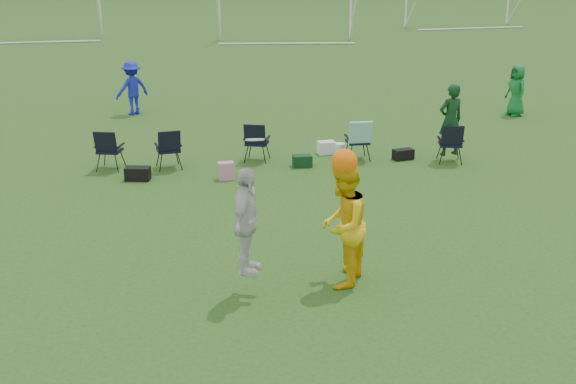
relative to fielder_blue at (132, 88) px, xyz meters
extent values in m
plane|color=#294A17|center=(2.82, -13.88, -0.83)|extent=(260.00, 260.00, 0.00)
imported|color=#1822BA|center=(0.00, 0.00, 0.00)|extent=(1.23, 1.10, 1.66)
imported|color=#136E2D|center=(11.81, -1.54, -0.04)|extent=(0.68, 0.87, 1.57)
imported|color=silver|center=(2.79, -12.85, 0.38)|extent=(0.69, 1.03, 1.63)
imported|color=yellow|center=(4.28, -12.57, 0.15)|extent=(1.08, 1.18, 1.96)
sphere|color=orange|center=(4.28, -12.57, 1.16)|extent=(0.39, 0.39, 0.39)
cylinder|color=white|center=(2.94, -12.80, 1.60)|extent=(0.27, 0.27, 0.08)
imported|color=#0F3717|center=(8.14, -6.16, 0.20)|extent=(0.73, 0.57, 1.75)
cube|color=black|center=(0.68, -6.86, -0.68)|extent=(0.59, 0.38, 0.30)
cube|color=#CA829F|center=(2.66, -7.04, -0.63)|extent=(0.38, 0.27, 0.40)
cube|color=#0E3417|center=(4.51, -6.25, -0.69)|extent=(0.46, 0.30, 0.28)
cube|color=white|center=(5.27, -5.20, -0.67)|extent=(0.46, 0.36, 0.32)
cylinder|color=white|center=(5.59, -5.36, -0.68)|extent=(0.26, 0.26, 0.30)
cube|color=black|center=(7.07, -5.93, -0.70)|extent=(0.55, 0.38, 0.26)
cube|color=black|center=(-0.02, -5.91, -0.35)|extent=(0.72, 0.72, 0.96)
cube|color=black|center=(1.34, -6.00, -0.35)|extent=(0.70, 0.70, 0.96)
cube|color=black|center=(3.47, -5.59, -0.35)|extent=(0.74, 0.74, 0.96)
cube|color=black|center=(5.95, -5.77, -0.35)|extent=(0.62, 0.62, 0.96)
cube|color=black|center=(8.14, -6.26, -0.35)|extent=(0.70, 0.70, 0.96)
cylinder|color=white|center=(-3.54, 20.44, 0.37)|extent=(0.12, 0.12, 2.40)
cylinder|color=white|center=(3.18, 18.37, 0.37)|extent=(0.12, 0.12, 2.40)
cylinder|color=white|center=(10.46, 17.86, 0.37)|extent=(0.12, 0.12, 2.40)
cylinder|color=white|center=(15.21, 23.61, 0.37)|extent=(0.12, 0.12, 2.40)
cylinder|color=white|center=(22.44, 24.63, 0.37)|extent=(0.12, 0.12, 2.40)
camera|label=1|loc=(2.28, -22.66, 4.20)|focal=45.00mm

